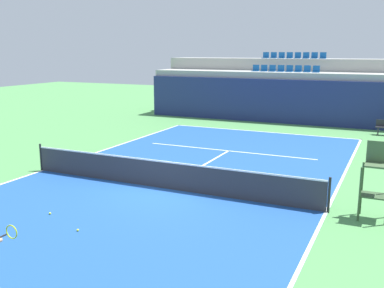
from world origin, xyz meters
name	(u,v)px	position (x,y,z in m)	size (l,w,h in m)	color
ground_plane	(164,188)	(0.00, 0.00, 0.00)	(80.00, 80.00, 0.00)	#4C8C4C
court_surface	(164,188)	(0.00, 0.00, 0.01)	(11.00, 24.00, 0.01)	#1E4C99
baseline_far	(262,132)	(0.00, 11.95, 0.01)	(11.00, 0.10, 0.00)	white
sideline_left	(43,170)	(-5.45, 0.00, 0.01)	(0.10, 24.00, 0.00)	white
sideline_right	(326,212)	(5.45, 0.00, 0.01)	(0.10, 24.00, 0.00)	white
service_line_far	(229,151)	(0.00, 6.40, 0.01)	(8.26, 0.10, 0.00)	white
centre_service_line	(201,167)	(0.00, 3.20, 0.01)	(0.10, 6.40, 0.00)	white
back_wall	(278,101)	(0.00, 15.57, 1.42)	(18.44, 0.30, 2.84)	navy
stands_tier_lower	(283,96)	(0.00, 16.92, 1.63)	(18.44, 2.40, 3.26)	#9E9E99
stands_tier_upper	(292,87)	(0.00, 19.32, 2.05)	(18.44, 2.40, 4.10)	#9E9E99
seating_row_lower	(285,70)	(0.00, 17.02, 3.38)	(4.52, 0.44, 0.44)	#145193
seating_row_upper	(293,57)	(0.00, 19.42, 4.23)	(4.52, 0.44, 0.44)	#145193
tennis_net	(163,174)	(0.00, 0.00, 0.51)	(11.08, 0.08, 1.07)	black
umpire_chair	(375,178)	(6.70, 0.06, 1.19)	(0.76, 0.66, 2.20)	#334C2D
tennis_ball_0	(78,230)	(-0.25, -4.23, 0.04)	(0.07, 0.07, 0.07)	#CCE033
tennis_ball_1	(50,213)	(-1.78, -3.60, 0.04)	(0.07, 0.07, 0.07)	#CCE033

